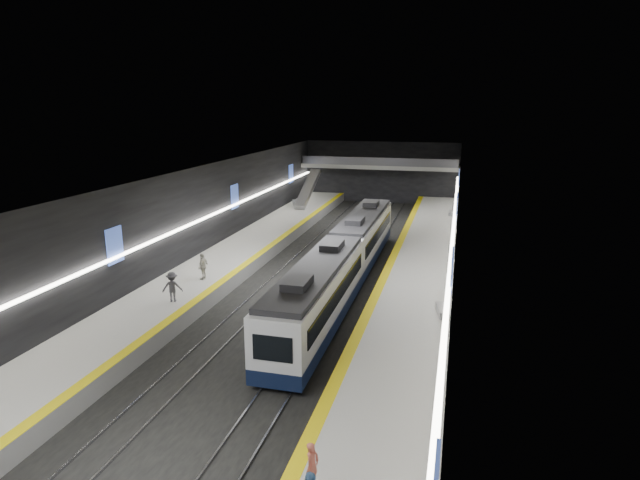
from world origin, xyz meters
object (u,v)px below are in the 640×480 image
(train, at_px, (344,259))
(passenger_left_b, at_px, (172,287))
(passenger_right_a, at_px, (312,466))
(passenger_left_a, at_px, (203,266))
(escalator, at_px, (308,189))
(bench_left_far, at_px, (295,203))
(bench_right_far, at_px, (451,213))
(bench_right_near, at_px, (442,311))

(train, xyz_separation_m, passenger_left_b, (-9.06, -7.80, -0.26))
(passenger_right_a, distance_m, passenger_left_a, 22.01)
(train, bearing_deg, escalator, 111.31)
(bench_left_far, distance_m, bench_right_far, 18.40)
(bench_right_near, distance_m, passenger_right_a, 16.04)
(escalator, xyz_separation_m, passenger_left_a, (0.81, -29.08, -0.96))
(passenger_right_a, bearing_deg, bench_right_near, 4.50)
(bench_right_near, bearing_deg, escalator, 108.65)
(bench_right_far, relative_size, passenger_right_a, 1.08)
(bench_left_far, height_order, bench_right_far, bench_left_far)
(escalator, bearing_deg, passenger_left_b, -88.39)
(bench_right_far, bearing_deg, bench_left_far, 176.55)
(escalator, height_order, passenger_left_b, escalator)
(passenger_left_a, distance_m, passenger_left_b, 4.36)
(passenger_left_a, bearing_deg, bench_right_near, 85.31)
(train, xyz_separation_m, bench_right_far, (6.82, 23.60, -0.99))
(passenger_left_b, bearing_deg, passenger_right_a, 110.49)
(escalator, bearing_deg, bench_right_far, -6.89)
(passenger_right_a, bearing_deg, train, 26.33)
(bench_right_far, relative_size, passenger_left_b, 0.88)
(train, bearing_deg, bench_left_far, 114.57)
(train, distance_m, passenger_left_a, 9.82)
(train, height_order, escalator, escalator)
(bench_right_far, bearing_deg, train, -104.66)
(bench_right_far, distance_m, passenger_left_b, 35.20)
(train, relative_size, passenger_left_b, 15.98)
(bench_right_near, relative_size, passenger_right_a, 1.20)
(escalator, relative_size, bench_right_far, 4.84)
(train, distance_m, passenger_left_b, 11.96)
(bench_right_far, distance_m, passenger_right_a, 45.10)
(bench_right_far, relative_size, passenger_left_a, 0.88)
(bench_left_far, relative_size, passenger_left_b, 0.97)
(escalator, height_order, bench_right_far, escalator)
(escalator, height_order, bench_left_far, escalator)
(escalator, xyz_separation_m, passenger_right_a, (13.58, -47.01, -1.13))
(passenger_left_a, bearing_deg, passenger_right_a, 38.76)
(passenger_right_a, height_order, passenger_left_a, passenger_left_a)
(passenger_left_b, bearing_deg, bench_left_far, -108.20)
(passenger_left_a, bearing_deg, bench_right_far, 152.68)
(passenger_left_a, bearing_deg, passenger_left_b, 5.04)
(bench_left_far, xyz_separation_m, bench_right_far, (18.33, -1.58, -0.02))
(escalator, relative_size, passenger_left_b, 4.26)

